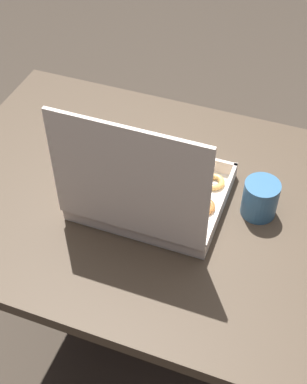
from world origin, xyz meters
The scene contains 4 objects.
ground_plane centered at (0.00, 0.00, 0.00)m, with size 8.00×8.00×0.00m, color #42382D.
dining_table centered at (0.00, 0.00, 0.63)m, with size 1.02×0.70×0.76m.
donut_box centered at (0.02, 0.04, 0.82)m, with size 0.31×0.26×0.30m.
coffee_mug centered at (-0.21, -0.04, 0.80)m, with size 0.07×0.07×0.08m.
Camera 1 is at (-0.26, 0.76, 1.60)m, focal length 50.00 mm.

